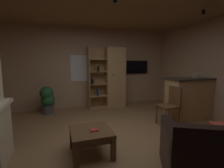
{
  "coord_description": "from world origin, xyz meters",
  "views": [
    {
      "loc": [
        -1.07,
        -2.75,
        1.49
      ],
      "look_at": [
        0.0,
        0.4,
        1.05
      ],
      "focal_mm": 26.35,
      "sensor_mm": 36.0,
      "label": 1
    }
  ],
  "objects_px": {
    "coffee_table": "(91,135)",
    "wall_mounted_tv": "(137,67)",
    "potted_floor_plant": "(47,99)",
    "table_book_0": "(94,130)",
    "kitchen_bar_counter": "(192,98)",
    "bookshelf_cabinet": "(112,77)",
    "tissue_box": "(195,75)",
    "dining_chair": "(171,103)"
  },
  "relations": [
    {
      "from": "kitchen_bar_counter",
      "to": "dining_chair",
      "type": "distance_m",
      "value": 0.92
    },
    {
      "from": "kitchen_bar_counter",
      "to": "coffee_table",
      "type": "relative_size",
      "value": 2.21
    },
    {
      "from": "bookshelf_cabinet",
      "to": "coffee_table",
      "type": "height_order",
      "value": "bookshelf_cabinet"
    },
    {
      "from": "kitchen_bar_counter",
      "to": "table_book_0",
      "type": "xyz_separation_m",
      "value": [
        -2.91,
        -0.94,
        -0.12
      ]
    },
    {
      "from": "tissue_box",
      "to": "bookshelf_cabinet",
      "type": "bearing_deg",
      "value": 136.23
    },
    {
      "from": "kitchen_bar_counter",
      "to": "potted_floor_plant",
      "type": "distance_m",
      "value": 4.04
    },
    {
      "from": "kitchen_bar_counter",
      "to": "dining_chair",
      "type": "height_order",
      "value": "kitchen_bar_counter"
    },
    {
      "from": "potted_floor_plant",
      "to": "wall_mounted_tv",
      "type": "bearing_deg",
      "value": 8.01
    },
    {
      "from": "bookshelf_cabinet",
      "to": "kitchen_bar_counter",
      "type": "bearing_deg",
      "value": -47.79
    },
    {
      "from": "coffee_table",
      "to": "wall_mounted_tv",
      "type": "height_order",
      "value": "wall_mounted_tv"
    },
    {
      "from": "wall_mounted_tv",
      "to": "table_book_0",
      "type": "bearing_deg",
      "value": -127.46
    },
    {
      "from": "dining_chair",
      "to": "wall_mounted_tv",
      "type": "xyz_separation_m",
      "value": [
        0.26,
        2.28,
        0.78
      ]
    },
    {
      "from": "bookshelf_cabinet",
      "to": "wall_mounted_tv",
      "type": "distance_m",
      "value": 1.09
    },
    {
      "from": "dining_chair",
      "to": "wall_mounted_tv",
      "type": "height_order",
      "value": "wall_mounted_tv"
    },
    {
      "from": "tissue_box",
      "to": "dining_chair",
      "type": "xyz_separation_m",
      "value": [
        -1.04,
        -0.35,
        -0.61
      ]
    },
    {
      "from": "tissue_box",
      "to": "wall_mounted_tv",
      "type": "height_order",
      "value": "wall_mounted_tv"
    },
    {
      "from": "dining_chair",
      "to": "potted_floor_plant",
      "type": "bearing_deg",
      "value": 146.89
    },
    {
      "from": "wall_mounted_tv",
      "to": "bookshelf_cabinet",
      "type": "bearing_deg",
      "value": -168.33
    },
    {
      "from": "tissue_box",
      "to": "dining_chair",
      "type": "relative_size",
      "value": 0.13
    },
    {
      "from": "tissue_box",
      "to": "potted_floor_plant",
      "type": "bearing_deg",
      "value": 158.84
    },
    {
      "from": "kitchen_bar_counter",
      "to": "table_book_0",
      "type": "height_order",
      "value": "kitchen_bar_counter"
    },
    {
      "from": "table_book_0",
      "to": "wall_mounted_tv",
      "type": "bearing_deg",
      "value": 52.54
    },
    {
      "from": "wall_mounted_tv",
      "to": "dining_chair",
      "type": "bearing_deg",
      "value": -96.6
    },
    {
      "from": "bookshelf_cabinet",
      "to": "table_book_0",
      "type": "bearing_deg",
      "value": -114.46
    },
    {
      "from": "tissue_box",
      "to": "dining_chair",
      "type": "distance_m",
      "value": 1.25
    },
    {
      "from": "potted_floor_plant",
      "to": "coffee_table",
      "type": "bearing_deg",
      "value": -72.9
    },
    {
      "from": "dining_chair",
      "to": "tissue_box",
      "type": "bearing_deg",
      "value": 18.56
    },
    {
      "from": "bookshelf_cabinet",
      "to": "dining_chair",
      "type": "relative_size",
      "value": 2.15
    },
    {
      "from": "kitchen_bar_counter",
      "to": "tissue_box",
      "type": "relative_size",
      "value": 12.07
    },
    {
      "from": "coffee_table",
      "to": "table_book_0",
      "type": "distance_m",
      "value": 0.11
    },
    {
      "from": "tissue_box",
      "to": "table_book_0",
      "type": "distance_m",
      "value": 3.3
    },
    {
      "from": "table_book_0",
      "to": "coffee_table",
      "type": "bearing_deg",
      "value": 133.99
    },
    {
      "from": "potted_floor_plant",
      "to": "bookshelf_cabinet",
      "type": "bearing_deg",
      "value": 6.18
    },
    {
      "from": "coffee_table",
      "to": "wall_mounted_tv",
      "type": "xyz_separation_m",
      "value": [
        2.32,
        2.93,
        0.98
      ]
    },
    {
      "from": "tissue_box",
      "to": "dining_chair",
      "type": "bearing_deg",
      "value": -161.44
    },
    {
      "from": "bookshelf_cabinet",
      "to": "tissue_box",
      "type": "xyz_separation_m",
      "value": [
        1.79,
        -1.72,
        0.15
      ]
    },
    {
      "from": "coffee_table",
      "to": "wall_mounted_tv",
      "type": "relative_size",
      "value": 0.78
    },
    {
      "from": "table_book_0",
      "to": "kitchen_bar_counter",
      "type": "bearing_deg",
      "value": 18.01
    },
    {
      "from": "kitchen_bar_counter",
      "to": "tissue_box",
      "type": "distance_m",
      "value": 0.62
    },
    {
      "from": "coffee_table",
      "to": "potted_floor_plant",
      "type": "xyz_separation_m",
      "value": [
        -0.77,
        2.49,
        0.1
      ]
    },
    {
      "from": "tissue_box",
      "to": "coffee_table",
      "type": "distance_m",
      "value": 3.35
    },
    {
      "from": "dining_chair",
      "to": "coffee_table",
      "type": "bearing_deg",
      "value": -162.4
    }
  ]
}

